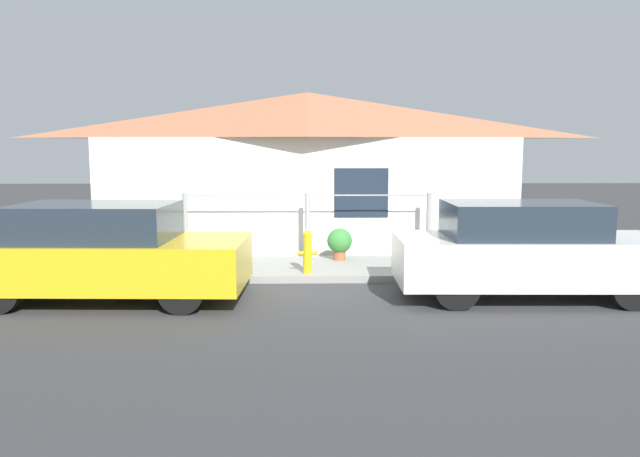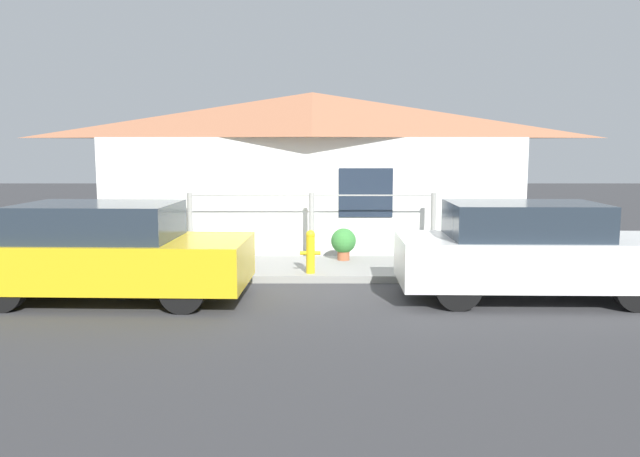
# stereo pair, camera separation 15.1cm
# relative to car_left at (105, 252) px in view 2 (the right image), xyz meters

# --- Properties ---
(ground_plane) EXTENTS (60.00, 60.00, 0.00)m
(ground_plane) POSITION_rel_car_left_xyz_m (3.02, 1.09, -0.73)
(ground_plane) COLOR #38383A
(sidewalk) EXTENTS (24.00, 2.01, 0.12)m
(sidewalk) POSITION_rel_car_left_xyz_m (3.02, 2.10, -0.67)
(sidewalk) COLOR gray
(sidewalk) RESTS_ON ground_plane
(house) EXTENTS (9.18, 2.23, 3.48)m
(house) POSITION_rel_car_left_xyz_m (3.03, 4.42, 2.05)
(house) COLOR white
(house) RESTS_ON ground_plane
(fence) EXTENTS (4.90, 0.10, 1.28)m
(fence) POSITION_rel_car_left_xyz_m (3.02, 2.95, 0.10)
(fence) COLOR #999993
(fence) RESTS_ON sidewalk
(car_left) EXTENTS (4.16, 1.92, 1.46)m
(car_left) POSITION_rel_car_left_xyz_m (0.00, 0.00, 0.00)
(car_left) COLOR gold
(car_left) RESTS_ON ground_plane
(car_right) EXTENTS (4.06, 1.70, 1.47)m
(car_right) POSITION_rel_car_left_xyz_m (6.36, -0.00, 0.01)
(car_right) COLOR white
(car_right) RESTS_ON ground_plane
(fire_hydrant) EXTENTS (0.36, 0.16, 0.75)m
(fire_hydrant) POSITION_rel_car_left_xyz_m (3.02, 1.36, -0.21)
(fire_hydrant) COLOR yellow
(fire_hydrant) RESTS_ON sidewalk
(potted_plant_near_hydrant) EXTENTS (0.48, 0.48, 0.62)m
(potted_plant_near_hydrant) POSITION_rel_car_left_xyz_m (3.64, 2.64, -0.25)
(potted_plant_near_hydrant) COLOR #9E5638
(potted_plant_near_hydrant) RESTS_ON sidewalk
(potted_plant_by_fence) EXTENTS (0.36, 0.36, 0.47)m
(potted_plant_by_fence) POSITION_rel_car_left_xyz_m (0.46, 2.58, -0.37)
(potted_plant_by_fence) COLOR slate
(potted_plant_by_fence) RESTS_ON sidewalk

